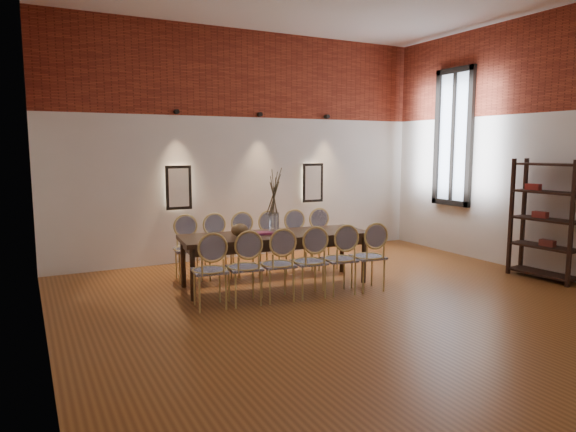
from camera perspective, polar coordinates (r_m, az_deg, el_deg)
name	(u,v)px	position (r m, az deg, el deg)	size (l,w,h in m)	color
floor	(361,308)	(6.51, 8.07, -10.13)	(7.00, 7.00, 0.02)	brown
wall_back	(247,146)	(9.32, -4.60, 7.80)	(7.00, 0.10, 4.00)	silver
wall_left	(29,143)	(5.03, -26.80, 7.20)	(0.10, 7.00, 4.00)	silver
wall_right	(557,145)	(8.77, 27.72, 6.97)	(0.10, 7.00, 4.00)	silver
brick_band_back	(248,74)	(9.34, -4.51, 15.49)	(7.00, 0.02, 1.50)	maroon
brick_band_right	(560,59)	(8.80, 27.97, 15.14)	(0.02, 7.00, 1.50)	maroon
niche_left	(178,188)	(8.82, -12.11, 3.11)	(0.36, 0.06, 0.66)	#FFEAC6
niche_right	(312,183)	(9.83, 2.69, 3.72)	(0.36, 0.06, 0.66)	#FFEAC6
spot_fixture_left	(177,112)	(8.78, -12.28, 11.25)	(0.08, 0.08, 0.10)	black
spot_fixture_mid	(260,114)	(9.30, -3.16, 11.20)	(0.08, 0.08, 0.10)	black
spot_fixture_right	(327,117)	(9.95, 4.34, 10.95)	(0.08, 0.08, 0.10)	black
window_glass	(454,137)	(9.99, 17.95, 8.30)	(0.02, 0.78, 2.38)	silver
window_frame	(453,137)	(9.97, 17.87, 8.31)	(0.08, 0.90, 2.50)	black
window_mullion	(453,137)	(9.97, 17.87, 8.31)	(0.06, 0.06, 2.40)	black
dining_table	(275,259)	(7.38, -1.44, -4.84)	(2.66, 0.86, 0.75)	#362214
chair_near_a	(210,270)	(6.39, -8.71, -6.00)	(0.44, 0.44, 0.94)	#DDC674
chair_near_b	(244,267)	(6.50, -4.87, -5.71)	(0.44, 0.44, 0.94)	#DDC674
chair_near_c	(278,265)	(6.64, -1.17, -5.41)	(0.44, 0.44, 0.94)	#DDC674
chair_near_d	(309,262)	(6.80, 2.36, -5.10)	(0.44, 0.44, 0.94)	#DDC674
chair_near_e	(339,259)	(6.98, 5.72, -4.79)	(0.44, 0.44, 0.94)	#DDC674
chair_near_f	(368,257)	(7.19, 8.88, -4.48)	(0.44, 0.44, 0.94)	#DDC674
chair_far_a	(188,249)	(7.75, -11.00, -3.65)	(0.44, 0.44, 0.94)	#DDC674
chair_far_b	(218,247)	(7.84, -7.80, -3.46)	(0.44, 0.44, 0.94)	#DDC674
chair_far_c	(246,245)	(7.95, -4.68, -3.25)	(0.44, 0.44, 0.94)	#DDC674
chair_far_d	(273,243)	(8.09, -1.66, -3.05)	(0.44, 0.44, 0.94)	#DDC674
chair_far_e	(299,241)	(8.24, 1.25, -2.84)	(0.44, 0.44, 0.94)	#DDC674
chair_far_f	(324,240)	(8.42, 4.04, -2.64)	(0.44, 0.44, 0.94)	#DDC674
vase	(274,223)	(7.28, -1.55, -0.81)	(0.14, 0.14, 0.30)	silver
dried_branches	(274,192)	(7.23, -1.56, 2.72)	(0.50, 0.50, 0.70)	brown
bowl	(240,230)	(7.09, -5.38, -1.56)	(0.24, 0.24, 0.18)	brown
book	(266,233)	(7.27, -2.50, -1.91)	(0.26, 0.18, 0.03)	#8F2E5C
shelving_rack	(546,220)	(8.56, 26.74, -0.36)	(0.38, 1.00, 1.80)	black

